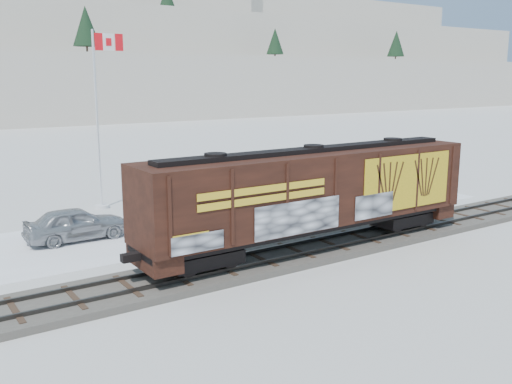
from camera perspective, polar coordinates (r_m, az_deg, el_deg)
ground at (r=24.90m, az=0.36°, el=-7.25°), size 500.00×500.00×0.00m
rail_track at (r=24.85m, az=0.36°, el=-6.93°), size 50.00×3.40×0.43m
parking_strip at (r=31.11m, az=-7.46°, el=-3.48°), size 40.00×8.00×0.03m
hopper_railcar at (r=25.84m, az=5.72°, el=0.09°), size 16.78×3.06×4.48m
flagpole at (r=35.95m, az=-15.30°, el=4.53°), size 2.30×0.90×10.71m
car_silver at (r=29.56m, az=-17.56°, el=-3.02°), size 4.93×2.00×1.67m
car_white at (r=32.11m, az=-5.78°, el=-1.44°), size 5.00×1.79×1.64m
car_dark at (r=35.39m, az=8.37°, el=-0.41°), size 5.62×4.10×1.51m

